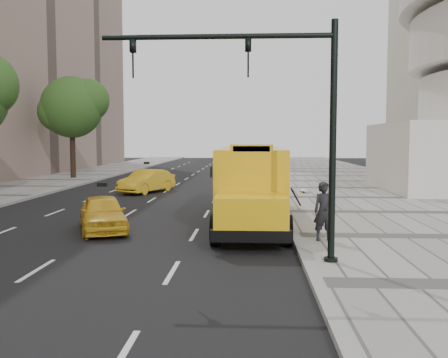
{
  "coord_description": "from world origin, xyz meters",
  "views": [
    {
      "loc": [
        4.47,
        -22.29,
        3.35
      ],
      "look_at": [
        3.5,
        -4.0,
        1.9
      ],
      "focal_mm": 40.0,
      "sensor_mm": 36.0,
      "label": 1
    }
  ],
  "objects_px": {
    "taxi_far": "(147,181)",
    "traffic_signal": "(279,111)",
    "pedestrian": "(324,211)",
    "tree_c": "(73,107)",
    "school_bus": "(251,178)",
    "taxi_near": "(103,213)"
  },
  "relations": [
    {
      "from": "taxi_far",
      "to": "traffic_signal",
      "type": "height_order",
      "value": "traffic_signal"
    },
    {
      "from": "pedestrian",
      "to": "traffic_signal",
      "type": "height_order",
      "value": "traffic_signal"
    },
    {
      "from": "tree_c",
      "to": "pedestrian",
      "type": "xyz_separation_m",
      "value": [
        17.21,
        -25.59,
        -5.01
      ]
    },
    {
      "from": "school_bus",
      "to": "tree_c",
      "type": "bearing_deg",
      "value": 125.47
    },
    {
      "from": "pedestrian",
      "to": "tree_c",
      "type": "bearing_deg",
      "value": 115.98
    },
    {
      "from": "taxi_near",
      "to": "pedestrian",
      "type": "bearing_deg",
      "value": -35.4
    },
    {
      "from": "taxi_near",
      "to": "taxi_far",
      "type": "height_order",
      "value": "taxi_far"
    },
    {
      "from": "tree_c",
      "to": "school_bus",
      "type": "relative_size",
      "value": 0.75
    },
    {
      "from": "pedestrian",
      "to": "traffic_signal",
      "type": "xyz_separation_m",
      "value": [
        -1.61,
        -2.68,
        3.0
      ]
    },
    {
      "from": "tree_c",
      "to": "taxi_near",
      "type": "relative_size",
      "value": 2.21
    },
    {
      "from": "taxi_far",
      "to": "traffic_signal",
      "type": "bearing_deg",
      "value": -45.5
    },
    {
      "from": "school_bus",
      "to": "taxi_near",
      "type": "bearing_deg",
      "value": -154.11
    },
    {
      "from": "tree_c",
      "to": "taxi_far",
      "type": "height_order",
      "value": "tree_c"
    },
    {
      "from": "school_bus",
      "to": "taxi_near",
      "type": "height_order",
      "value": "school_bus"
    },
    {
      "from": "tree_c",
      "to": "taxi_near",
      "type": "distance_m",
      "value": 25.96
    },
    {
      "from": "tree_c",
      "to": "taxi_far",
      "type": "bearing_deg",
      "value": -50.85
    },
    {
      "from": "tree_c",
      "to": "pedestrian",
      "type": "relative_size",
      "value": 4.59
    },
    {
      "from": "school_bus",
      "to": "traffic_signal",
      "type": "height_order",
      "value": "traffic_signal"
    },
    {
      "from": "school_bus",
      "to": "pedestrian",
      "type": "bearing_deg",
      "value": -63.78
    },
    {
      "from": "tree_c",
      "to": "taxi_far",
      "type": "distance_m",
      "value": 14.25
    },
    {
      "from": "tree_c",
      "to": "pedestrian",
      "type": "distance_m",
      "value": 31.24
    },
    {
      "from": "school_bus",
      "to": "traffic_signal",
      "type": "distance_m",
      "value": 7.74
    }
  ]
}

